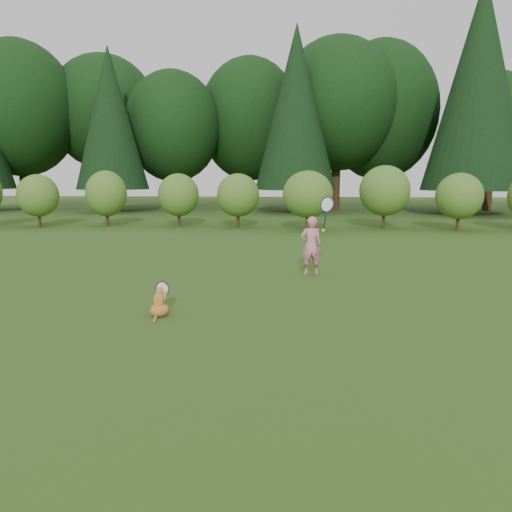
# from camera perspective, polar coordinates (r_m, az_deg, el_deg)

# --- Properties ---
(ground) EXTENTS (100.00, 100.00, 0.00)m
(ground) POSITION_cam_1_polar(r_m,az_deg,el_deg) (9.41, -1.63, -4.96)
(ground) COLOR #2D4D15
(ground) RESTS_ON ground
(shrub_row) EXTENTS (28.00, 3.00, 2.80)m
(shrub_row) POSITION_cam_1_polar(r_m,az_deg,el_deg) (22.12, 2.14, 6.74)
(shrub_row) COLOR #507A26
(shrub_row) RESTS_ON ground
(woodland_backdrop) EXTENTS (48.00, 10.00, 15.00)m
(woodland_backdrop) POSITION_cam_1_polar(r_m,az_deg,el_deg) (32.51, 3.08, 18.25)
(woodland_backdrop) COLOR black
(woodland_backdrop) RESTS_ON ground
(child) EXTENTS (0.82, 0.56, 2.05)m
(child) POSITION_cam_1_polar(r_m,az_deg,el_deg) (11.71, 6.36, 1.34)
(child) COLOR pink
(child) RESTS_ON ground
(cat) EXTENTS (0.44, 0.74, 0.67)m
(cat) POSITION_cam_1_polar(r_m,az_deg,el_deg) (8.40, -10.98, -5.02)
(cat) COLOR #BA5323
(cat) RESTS_ON ground
(tennis_ball) EXTENTS (0.07, 0.07, 0.07)m
(tennis_ball) POSITION_cam_1_polar(r_m,az_deg,el_deg) (10.27, 7.69, 2.90)
(tennis_ball) COLOR #9FC517
(tennis_ball) RESTS_ON ground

